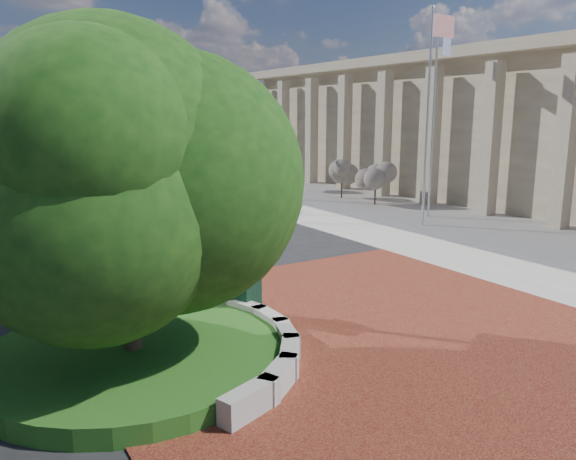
# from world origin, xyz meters

# --- Properties ---
(ground) EXTENTS (200.00, 200.00, 0.00)m
(ground) POSITION_xyz_m (0.00, 0.00, 0.00)
(ground) COLOR black
(ground) RESTS_ON ground
(plaza) EXTENTS (12.00, 12.00, 0.04)m
(plaza) POSITION_xyz_m (0.00, -1.00, 0.02)
(plaza) COLOR #5E1816
(plaza) RESTS_ON ground
(sidewalk) EXTENTS (20.00, 50.00, 0.04)m
(sidewalk) POSITION_xyz_m (16.00, 10.00, 0.02)
(sidewalk) COLOR #9E9B93
(sidewalk) RESTS_ON ground
(planter_wall) EXTENTS (2.96, 6.77, 0.54)m
(planter_wall) POSITION_xyz_m (-2.71, -0.00, 0.27)
(planter_wall) COLOR #9E9B93
(planter_wall) RESTS_ON ground
(grass_bed) EXTENTS (6.10, 6.10, 0.40)m
(grass_bed) POSITION_xyz_m (-5.00, 0.00, 0.20)
(grass_bed) COLOR #244D16
(grass_bed) RESTS_ON ground
(civic_building) EXTENTS (17.35, 44.00, 8.60)m
(civic_building) POSITION_xyz_m (23.60, 12.00, 4.33)
(civic_building) COLOR gray
(civic_building) RESTS_ON ground
(overpass) EXTENTS (90.00, 12.00, 7.50)m
(overpass) POSITION_xyz_m (-0.22, 70.00, 6.54)
(overpass) COLOR #9E9B93
(overpass) RESTS_ON ground
(tree_planter) EXTENTS (5.20, 5.20, 6.33)m
(tree_planter) POSITION_xyz_m (-5.00, 0.00, 3.72)
(tree_planter) COLOR #38281C
(tree_planter) RESTS_ON ground
(tree_street) EXTENTS (4.40, 4.40, 5.45)m
(tree_street) POSITION_xyz_m (-4.00, 18.00, 3.24)
(tree_street) COLOR #38281C
(tree_street) RESTS_ON ground
(post_clock) EXTENTS (1.43, 1.43, 5.46)m
(post_clock) POSITION_xyz_m (-1.78, 1.32, 3.00)
(post_clock) COLOR black
(post_clock) RESTS_ON ground
(parked_car) EXTENTS (3.57, 5.45, 1.72)m
(parked_car) POSITION_xyz_m (3.69, 39.35, 0.86)
(parked_car) COLOR #4E0C0B
(parked_car) RESTS_ON ground
(flagpole_a) EXTENTS (1.51, 0.17, 9.66)m
(flagpole_a) POSITION_xyz_m (10.75, 7.69, 4.95)
(flagpole_a) COLOR silver
(flagpole_a) RESTS_ON ground
(flagpole_b) EXTENTS (1.34, 0.62, 9.02)m
(flagpole_b) POSITION_xyz_m (12.60, 9.13, 4.62)
(flagpole_b) COLOR silver
(flagpole_b) RESTS_ON ground
(street_lamp_near) EXTENTS (1.87, 0.24, 8.35)m
(street_lamp_near) POSITION_xyz_m (4.21, 24.53, 4.89)
(street_lamp_near) COLOR slate
(street_lamp_near) RESTS_ON ground
(street_lamp_far) EXTENTS (2.20, 0.65, 9.91)m
(street_lamp_far) POSITION_xyz_m (-1.84, 44.84, 5.81)
(street_lamp_far) COLOR slate
(street_lamp_far) RESTS_ON ground
(shrub_near) EXTENTS (1.20, 1.20, 2.20)m
(shrub_near) POSITION_xyz_m (12.74, 13.42, 1.59)
(shrub_near) COLOR #38281C
(shrub_near) RESTS_ON ground
(shrub_mid) EXTENTS (1.20, 1.20, 2.20)m
(shrub_mid) POSITION_xyz_m (12.73, 16.55, 1.59)
(shrub_mid) COLOR #38281C
(shrub_mid) RESTS_ON ground
(shrub_far) EXTENTS (1.20, 1.20, 2.20)m
(shrub_far) POSITION_xyz_m (12.01, 21.08, 1.59)
(shrub_far) COLOR #38281C
(shrub_far) RESTS_ON ground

